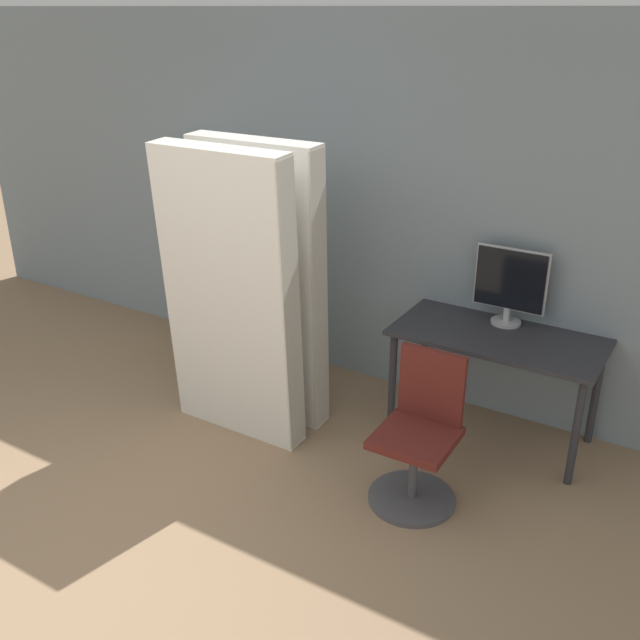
{
  "coord_description": "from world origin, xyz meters",
  "views": [
    {
      "loc": [
        2.63,
        -1.59,
        2.7
      ],
      "look_at": [
        0.68,
        1.59,
        1.05
      ],
      "focal_mm": 40.0,
      "sensor_mm": 36.0,
      "label": 1
    }
  ],
  "objects_px": {
    "bookshelf": "(205,252)",
    "mattress_near": "(231,299)",
    "office_chair": "(419,444)",
    "mattress_far": "(261,284)",
    "monitor": "(510,283)"
  },
  "relations": [
    {
      "from": "office_chair",
      "to": "mattress_far",
      "type": "bearing_deg",
      "value": 165.47
    },
    {
      "from": "office_chair",
      "to": "mattress_near",
      "type": "relative_size",
      "value": 0.47
    },
    {
      "from": "office_chair",
      "to": "monitor",
      "type": "bearing_deg",
      "value": 83.6
    },
    {
      "from": "monitor",
      "to": "office_chair",
      "type": "height_order",
      "value": "monitor"
    },
    {
      "from": "monitor",
      "to": "mattress_near",
      "type": "relative_size",
      "value": 0.27
    },
    {
      "from": "monitor",
      "to": "bookshelf",
      "type": "xyz_separation_m",
      "value": [
        -2.59,
        -0.02,
        -0.23
      ]
    },
    {
      "from": "mattress_near",
      "to": "office_chair",
      "type": "bearing_deg",
      "value": -1.14
    },
    {
      "from": "office_chair",
      "to": "mattress_far",
      "type": "distance_m",
      "value": 1.53
    },
    {
      "from": "mattress_far",
      "to": "mattress_near",
      "type": "bearing_deg",
      "value": -90.0
    },
    {
      "from": "office_chair",
      "to": "bookshelf",
      "type": "xyz_separation_m",
      "value": [
        -2.46,
        1.07,
        0.44
      ]
    },
    {
      "from": "office_chair",
      "to": "bookshelf",
      "type": "height_order",
      "value": "bookshelf"
    },
    {
      "from": "mattress_near",
      "to": "mattress_far",
      "type": "xyz_separation_m",
      "value": [
        0.0,
        0.33,
        -0.0
      ]
    },
    {
      "from": "mattress_near",
      "to": "bookshelf",
      "type": "bearing_deg",
      "value": 136.73
    },
    {
      "from": "office_chair",
      "to": "mattress_near",
      "type": "distance_m",
      "value": 1.49
    },
    {
      "from": "bookshelf",
      "to": "mattress_near",
      "type": "height_order",
      "value": "mattress_near"
    }
  ]
}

